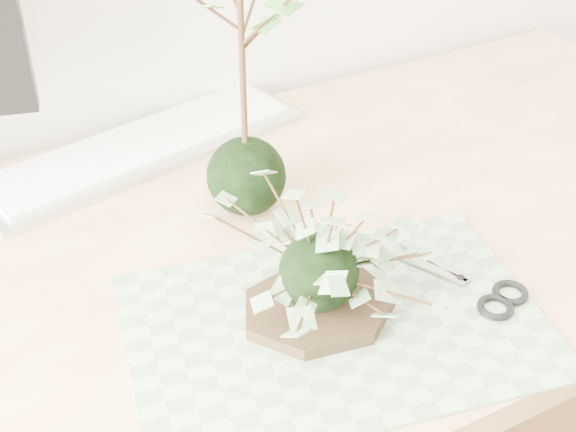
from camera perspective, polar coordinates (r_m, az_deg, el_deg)
name	(u,v)px	position (r m, az deg, el deg)	size (l,w,h in m)	color
desk	(255,298)	(1.05, -2.33, -5.82)	(1.60, 0.70, 0.74)	tan
cutting_mat	(336,325)	(0.88, 3.41, -7.73)	(0.45, 0.30, 0.00)	#607B5D
stone_dish	(318,308)	(0.89, 2.13, -6.53)	(0.18, 0.18, 0.01)	black
ivy_kokedama	(320,242)	(0.83, 2.26, -1.85)	(0.30, 0.30, 0.17)	black
keyboard	(143,147)	(1.19, -10.29, 4.84)	(0.51, 0.24, 0.02)	#B5B5B9
scissors	(481,294)	(0.94, 13.56, -5.44)	(0.09, 0.17, 0.01)	gray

